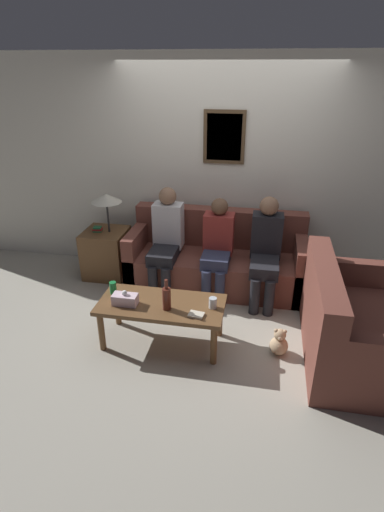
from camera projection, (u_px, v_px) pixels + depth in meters
ground_plane at (210, 304)px, 4.54m from camera, size 16.00×16.00×0.00m
wall_back at (223, 171)px, 4.78m from camera, size 9.00×0.08×2.60m
couch_main at (217, 260)px, 4.83m from camera, size 2.08×0.80×0.88m
couch_side at (347, 327)px, 3.61m from camera, size 0.80×1.44×0.88m
coffee_table at (161, 309)px, 3.75m from camera, size 1.18×0.55×0.45m
side_table_with_lamp at (107, 249)px, 5.02m from camera, size 0.52×0.52×1.08m
wine_bottle at (167, 298)px, 3.59m from camera, size 0.08×0.08×0.30m
drinking_glass at (213, 303)px, 3.63m from camera, size 0.07×0.07×0.10m
book_stack at (196, 315)px, 3.53m from camera, size 0.15×0.12×0.02m
soda_can at (113, 288)px, 3.85m from camera, size 0.07×0.07×0.12m
tissue_box at (125, 299)px, 3.68m from camera, size 0.23×0.12×0.15m
person_left at (166, 237)px, 4.66m from camera, size 0.34×0.65×1.19m
person_middle at (217, 245)px, 4.53m from camera, size 0.34×0.57×1.12m
person_right at (266, 248)px, 4.41m from camera, size 0.34×0.66×1.17m
teddy_bear at (279, 343)px, 3.71m from camera, size 0.17×0.17×0.27m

